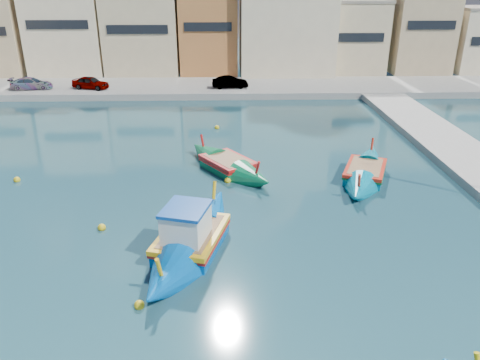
# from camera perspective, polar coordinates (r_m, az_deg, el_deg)

# --- Properties ---
(ground) EXTENTS (160.00, 160.00, 0.00)m
(ground) POSITION_cam_1_polar(r_m,az_deg,el_deg) (18.28, -12.34, -11.69)
(ground) COLOR #132F3A
(ground) RESTS_ON ground
(north_quay) EXTENTS (80.00, 8.00, 0.60)m
(north_quay) POSITION_cam_1_polar(r_m,az_deg,el_deg) (47.88, -5.80, 11.10)
(north_quay) COLOR gray
(north_quay) RESTS_ON ground
(north_townhouses) EXTENTS (83.20, 7.87, 10.19)m
(north_townhouses) POSITION_cam_1_polar(r_m,az_deg,el_deg) (54.43, 1.90, 17.66)
(north_townhouses) COLOR tan
(north_townhouses) RESTS_ON ground
(parked_cars) EXTENTS (22.76, 2.39, 1.19)m
(parked_cars) POSITION_cam_1_polar(r_m,az_deg,el_deg) (47.54, -15.98, 11.32)
(parked_cars) COLOR #4C1919
(parked_cars) RESTS_ON north_quay
(luzzu_blue_cabin) EXTENTS (4.61, 9.48, 3.26)m
(luzzu_blue_cabin) POSITION_cam_1_polar(r_m,az_deg,el_deg) (19.56, -5.96, -7.30)
(luzzu_blue_cabin) COLOR #0055AA
(luzzu_blue_cabin) RESTS_ON ground
(luzzu_cyan_mid) EXTENTS (5.01, 8.53, 2.49)m
(luzzu_cyan_mid) POSITION_cam_1_polar(r_m,az_deg,el_deg) (27.21, 14.98, 0.78)
(luzzu_cyan_mid) COLOR #007897
(luzzu_cyan_mid) RESTS_ON ground
(luzzu_green) EXTENTS (6.09, 7.64, 2.48)m
(luzzu_green) POSITION_cam_1_polar(r_m,az_deg,el_deg) (27.38, -1.48, 1.75)
(luzzu_green) COLOR #0A7043
(luzzu_green) RESTS_ON ground
(mooring_buoys) EXTENTS (23.38, 21.10, 0.36)m
(mooring_buoys) POSITION_cam_1_polar(r_m,az_deg,el_deg) (23.59, -5.48, -2.53)
(mooring_buoys) COLOR yellow
(mooring_buoys) RESTS_ON ground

